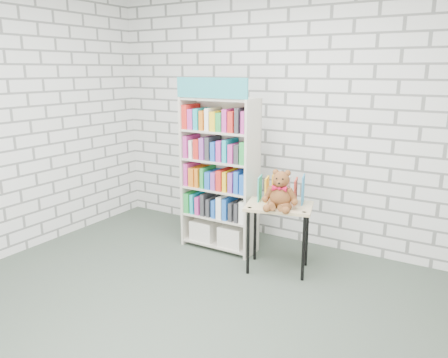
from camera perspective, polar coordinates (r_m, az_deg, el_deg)
The scene contains 6 objects.
ground at distance 3.71m, azimuth -5.84°, elevation -17.29°, with size 4.50×4.50×0.00m, color #3E4A3E.
room_shell at distance 3.17m, azimuth -6.66°, elevation 11.43°, with size 4.52×4.02×2.81m.
bookshelf at distance 4.67m, azimuth -0.57°, elevation 0.72°, with size 0.82×0.32×1.85m.
display_table at distance 4.24m, azimuth 7.17°, elevation -4.57°, with size 0.71×0.58×0.67m.
table_books at distance 4.27m, azimuth 7.46°, elevation -1.32°, with size 0.47×0.30×0.26m.
teddy_bear at distance 4.07m, azimuth 7.36°, elevation -1.84°, with size 0.33×0.32×0.36m.
Camera 1 is at (1.94, -2.50, 1.93)m, focal length 35.00 mm.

